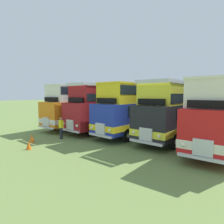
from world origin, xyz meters
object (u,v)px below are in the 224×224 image
Objects in this scene: bus_first_in_row at (90,104)px; bus_third_in_row at (145,106)px; bus_fifth_in_row at (223,110)px; cone_mid_row at (29,145)px; bus_fourth_in_row at (178,109)px; bus_second_in_row at (115,106)px; marshal_person at (61,128)px; cone_near_end at (32,138)px.

bus_first_in_row is 6.63m from bus_third_in_row.
cone_mid_row is (-9.55, -9.27, -2.20)m from bus_fifth_in_row.
cone_mid_row is (-6.26, -9.49, -2.08)m from bus_fourth_in_row.
bus_third_in_row is at bearing 5.43° from bus_first_in_row.
bus_fourth_in_row is at bearing -1.02° from bus_second_in_row.
marshal_person is at bearing 104.77° from cone_mid_row.
bus_fourth_in_row is (3.29, -0.38, -0.12)m from bus_third_in_row.
cone_near_end is (2.09, -8.19, -2.13)m from bus_first_in_row.
bus_fifth_in_row is at bearing 44.15° from cone_mid_row.
bus_second_in_row reaches higher than bus_first_in_row.
marshal_person is (-10.38, -6.11, -1.59)m from bus_fifth_in_row.
cone_mid_row is at bearing -88.06° from bus_second_in_row.
bus_fourth_in_row is 14.94× the size of cone_near_end.
bus_second_in_row reaches higher than marshal_person.
bus_third_in_row is at bearing 60.45° from marshal_person.
bus_fourth_in_row is at bearing 47.22° from cone_near_end.
bus_first_in_row is 3.32m from bus_second_in_row.
bus_fourth_in_row is 18.50× the size of cone_mid_row.
bus_second_in_row is 3.31m from bus_third_in_row.
bus_first_in_row is 13.18m from bus_fifth_in_row.
bus_fourth_in_row reaches higher than bus_first_in_row.
bus_fourth_in_row is (9.89, 0.24, -0.12)m from bus_first_in_row.
cone_mid_row is 3.32m from marshal_person.
cone_mid_row is at bearing -34.42° from cone_near_end.
bus_second_in_row is at bearing 81.91° from cone_near_end.
cone_mid_row is at bearing -135.85° from bus_fifth_in_row.
bus_third_in_row is 3.31m from bus_fourth_in_row.
bus_second_in_row is 16.82× the size of cone_near_end.
cone_near_end is 2.29m from marshal_person.
bus_fourth_in_row is 5.88× the size of marshal_person.
bus_second_in_row reaches higher than cone_mid_row.
cone_mid_row is (0.33, -9.60, -2.09)m from bus_second_in_row.
bus_second_in_row reaches higher than cone_near_end.
bus_fourth_in_row is 11.56m from cone_mid_row.
bus_third_in_row and bus_fifth_in_row have the same top height.
cone_near_end is 1.87m from cone_mid_row.
bus_third_in_row is at bearing 62.89° from cone_near_end.
cone_mid_row is 0.32× the size of marshal_person.
bus_fifth_in_row is at bearing -1.93° from bus_second_in_row.
bus_fourth_in_row reaches higher than bus_third_in_row.
bus_fourth_in_row is at bearing 41.73° from marshal_person.
bus_third_in_row is at bearing 174.81° from bus_fifth_in_row.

